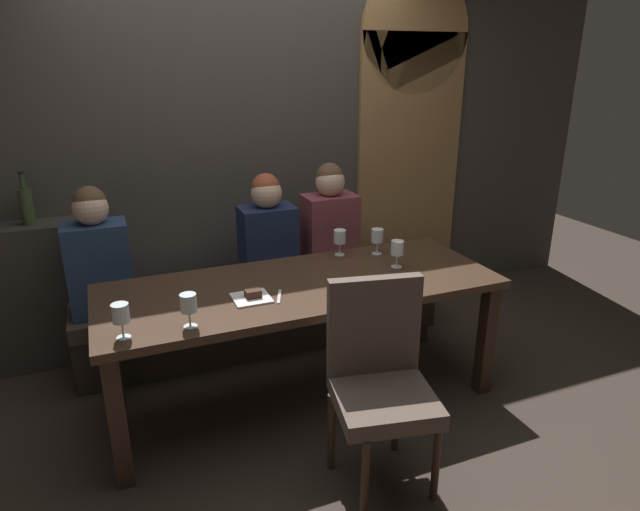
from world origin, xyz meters
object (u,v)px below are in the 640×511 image
banquette_bench (267,315)px  diner_redhead (97,255)px  diner_far_end (330,224)px  wine_glass_center_front (340,238)px  wine_glass_end_left (121,315)px  diner_bearded (268,235)px  wine_glass_far_left (397,248)px  wine_glass_near_right (377,237)px  wine_bottle_pale_label (27,205)px  fork_on_table (279,297)px  chair_near_side (380,372)px  dessert_plate (252,296)px  dining_table (302,297)px  wine_glass_near_left (189,305)px

banquette_bench → diner_redhead: 1.19m
diner_far_end → wine_glass_center_front: size_ratio=4.90×
wine_glass_center_front → wine_glass_end_left: bearing=-154.6°
diner_bearded → wine_glass_far_left: bearing=-49.0°
wine_glass_center_front → wine_glass_near_right: size_ratio=1.00×
wine_glass_center_front → wine_bottle_pale_label: bearing=158.6°
banquette_bench → wine_bottle_pale_label: size_ratio=7.67×
wine_glass_near_right → fork_on_table: (-0.79, -0.41, -0.11)m
chair_near_side → dessert_plate: chair_near_side is taller
dining_table → diner_bearded: diner_bearded is taller
chair_near_side → wine_glass_near_right: size_ratio=5.98×
chair_near_side → wine_glass_end_left: bearing=158.4°
dining_table → wine_glass_end_left: wine_glass_end_left is taller
banquette_bench → wine_glass_near_right: bearing=-35.6°
diner_redhead → wine_glass_far_left: bearing=-22.1°
wine_glass_center_front → wine_glass_near_right: (0.23, -0.07, 0.00)m
diner_far_end → wine_glass_near_left: bearing=-138.3°
wine_glass_near_left → diner_far_end: bearing=41.7°
wine_glass_center_front → diner_redhead: bearing=166.5°
fork_on_table → wine_bottle_pale_label: bearing=157.5°
fork_on_table → banquette_bench: bearing=99.7°
banquette_bench → wine_bottle_pale_label: wine_bottle_pale_label is taller
diner_redhead → dessert_plate: diner_redhead is taller
dessert_plate → fork_on_table: dessert_plate is taller
wine_glass_near_left → wine_glass_near_right: size_ratio=1.00×
diner_far_end → wine_glass_near_right: (0.13, -0.45, 0.02)m
banquette_bench → fork_on_table: size_ratio=14.71×
diner_bearded → wine_glass_near_right: 0.73m
wine_bottle_pale_label → wine_glass_far_left: (2.00, -1.02, -0.21)m
diner_redhead → wine_glass_near_right: 1.69m
wine_glass_far_left → fork_on_table: 0.81m
dining_table → wine_glass_near_left: bearing=-155.3°
chair_near_side → wine_glass_far_left: 0.93m
diner_far_end → wine_glass_near_left: diner_far_end is taller
chair_near_side → wine_glass_far_left: bearing=55.9°
diner_far_end → fork_on_table: size_ratio=4.72×
chair_near_side → diner_bearded: size_ratio=1.27×
diner_redhead → diner_bearded: diner_redhead is taller
dining_table → wine_glass_far_left: size_ratio=13.41×
wine_glass_near_left → fork_on_table: bearing=18.5°
chair_near_side → dining_table: bearing=98.8°
dining_table → wine_bottle_pale_label: bearing=143.4°
dining_table → wine_glass_near_right: wine_glass_near_right is taller
dining_table → dessert_plate: 0.35m
diner_redhead → diner_bearded: bearing=0.6°
diner_bearded → wine_glass_center_front: (0.36, -0.35, 0.04)m
wine_bottle_pale_label → wine_glass_near_right: bearing=-21.0°
wine_glass_center_front → dining_table: bearing=-138.7°
chair_near_side → wine_glass_end_left: 1.18m
diner_far_end → dessert_plate: (-0.79, -0.82, -0.08)m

